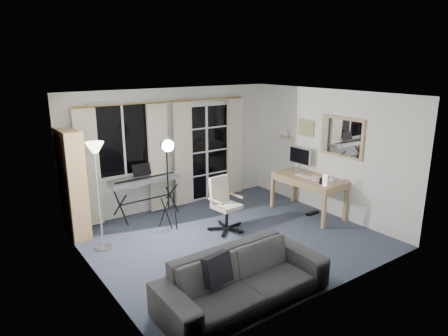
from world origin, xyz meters
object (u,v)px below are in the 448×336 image
(studio_light, at_px, (167,156))
(bookshelf, at_px, (70,186))
(torchiere_lamp, at_px, (96,164))
(mug, at_px, (333,179))
(monitor, at_px, (300,157))
(desk, at_px, (309,181))
(sofa, at_px, (243,271))
(office_chair, at_px, (222,199))
(keyboard_piano, at_px, (145,181))

(studio_light, bearing_deg, bookshelf, 167.05)
(torchiere_lamp, distance_m, mug, 4.14)
(monitor, distance_m, mug, 0.98)
(monitor, bearing_deg, mug, -97.32)
(studio_light, distance_m, mug, 3.04)
(monitor, bearing_deg, bookshelf, 162.72)
(desk, bearing_deg, monitor, 64.88)
(torchiere_lamp, bearing_deg, sofa, -69.39)
(desk, bearing_deg, sofa, -151.82)
(torchiere_lamp, distance_m, sofa, 2.79)
(office_chair, xyz_separation_m, monitor, (1.97, 0.08, 0.47))
(desk, xyz_separation_m, sofa, (-2.86, -1.63, -0.23))
(torchiere_lamp, xyz_separation_m, monitor, (3.97, -0.37, -0.36))
(office_chair, height_order, desk, office_chair)
(bookshelf, bearing_deg, studio_light, -28.25)
(bookshelf, distance_m, studio_light, 1.70)
(studio_light, relative_size, sofa, 0.76)
(torchiere_lamp, height_order, keyboard_piano, torchiere_lamp)
(bookshelf, relative_size, mug, 14.95)
(bookshelf, xyz_separation_m, studio_light, (1.45, -0.76, 0.47))
(studio_light, distance_m, monitor, 2.80)
(desk, bearing_deg, mug, -80.22)
(torchiere_lamp, relative_size, mug, 14.08)
(office_chair, bearing_deg, torchiere_lamp, 160.22)
(studio_light, relative_size, mug, 13.62)
(sofa, bearing_deg, monitor, 33.64)
(desk, bearing_deg, bookshelf, 156.26)
(keyboard_piano, bearing_deg, sofa, -95.54)
(torchiere_lamp, relative_size, office_chair, 1.82)
(studio_light, bearing_deg, sofa, -82.32)
(torchiere_lamp, distance_m, studio_light, 1.23)
(sofa, bearing_deg, bookshelf, 108.74)
(studio_light, height_order, monitor, studio_light)
(keyboard_piano, xyz_separation_m, office_chair, (0.90, -1.25, -0.18))
(keyboard_piano, distance_m, studio_light, 0.96)
(office_chair, xyz_separation_m, mug, (1.87, -0.87, 0.25))
(torchiere_lamp, bearing_deg, bookshelf, 105.46)
(keyboard_piano, relative_size, monitor, 2.51)
(desk, xyz_separation_m, monitor, (0.20, 0.45, 0.38))
(office_chair, relative_size, desk, 0.67)
(desk, height_order, mug, mug)
(studio_light, relative_size, desk, 1.18)
(mug, bearing_deg, torchiere_lamp, 161.15)
(keyboard_piano, distance_m, monitor, 3.11)
(bookshelf, bearing_deg, office_chair, -30.36)
(bookshelf, height_order, monitor, bookshelf)
(keyboard_piano, xyz_separation_m, mug, (2.77, -2.12, 0.07))
(bookshelf, distance_m, torchiere_lamp, 0.99)
(keyboard_piano, relative_size, mug, 11.03)
(mug, bearing_deg, sofa, -159.09)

